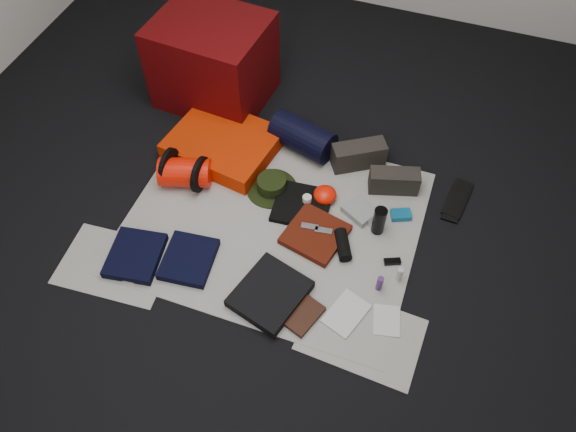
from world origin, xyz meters
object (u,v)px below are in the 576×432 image
(water_bottle, at_px, (379,221))
(stuff_sack, at_px, (185,172))
(sleeping_pad, at_px, (223,143))
(navy_duffel, at_px, (303,137))
(paperback_book, at_px, (303,315))
(compact_camera, at_px, (372,221))
(red_cabinet, at_px, (213,61))

(water_bottle, bearing_deg, stuff_sack, -178.12)
(sleeping_pad, bearing_deg, navy_duffel, 21.07)
(water_bottle, height_order, paperback_book, water_bottle)
(sleeping_pad, bearing_deg, paperback_book, -47.85)
(sleeping_pad, height_order, navy_duffel, navy_duffel)
(stuff_sack, xyz_separation_m, water_bottle, (1.15, 0.04, 0.00))
(compact_camera, bearing_deg, red_cabinet, 173.24)
(navy_duffel, distance_m, paperback_book, 1.16)
(navy_duffel, bearing_deg, sleeping_pad, -143.03)
(red_cabinet, distance_m, sleeping_pad, 0.56)
(stuff_sack, height_order, water_bottle, water_bottle)
(red_cabinet, height_order, compact_camera, red_cabinet)
(compact_camera, height_order, paperback_book, compact_camera)
(compact_camera, bearing_deg, navy_duffel, 165.25)
(water_bottle, distance_m, compact_camera, 0.09)
(stuff_sack, bearing_deg, navy_duffel, 41.21)
(stuff_sack, bearing_deg, sleeping_pad, 71.66)
(sleeping_pad, xyz_separation_m, stuff_sack, (-0.10, -0.31, 0.03))
(stuff_sack, relative_size, compact_camera, 2.99)
(stuff_sack, bearing_deg, paperback_book, -32.83)
(sleeping_pad, height_order, stuff_sack, stuff_sack)
(compact_camera, bearing_deg, stuff_sack, -154.02)
(sleeping_pad, height_order, water_bottle, water_bottle)
(water_bottle, bearing_deg, sleeping_pad, 165.23)
(stuff_sack, height_order, navy_duffel, navy_duffel)
(sleeping_pad, relative_size, compact_camera, 6.23)
(navy_duffel, distance_m, water_bottle, 0.75)
(red_cabinet, relative_size, compact_camera, 6.84)
(navy_duffel, bearing_deg, stuff_sack, -122.90)
(sleeping_pad, relative_size, paperback_book, 3.03)
(water_bottle, bearing_deg, paperback_book, -108.86)
(navy_duffel, height_order, compact_camera, navy_duffel)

